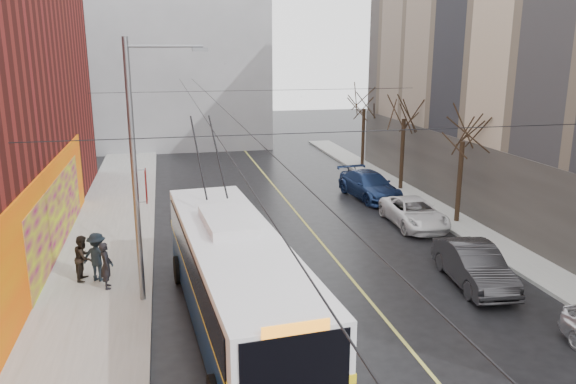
% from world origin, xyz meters
% --- Properties ---
extents(sidewalk_left, '(4.00, 60.00, 0.15)m').
position_xyz_m(sidewalk_left, '(-8.00, 12.00, 0.07)').
color(sidewalk_left, gray).
rests_on(sidewalk_left, ground).
extents(sidewalk_right, '(2.00, 60.00, 0.15)m').
position_xyz_m(sidewalk_right, '(9.00, 12.00, 0.07)').
color(sidewalk_right, gray).
rests_on(sidewalk_right, ground).
extents(lane_line, '(0.12, 50.00, 0.01)m').
position_xyz_m(lane_line, '(1.50, 14.00, 0.00)').
color(lane_line, '#BFB74C').
rests_on(lane_line, ground).
extents(building_far, '(20.50, 12.10, 18.00)m').
position_xyz_m(building_far, '(-6.00, 44.99, 9.02)').
color(building_far, gray).
rests_on(building_far, ground).
extents(streetlight_pole, '(2.65, 0.60, 9.00)m').
position_xyz_m(streetlight_pole, '(-6.14, 10.00, 4.85)').
color(streetlight_pole, slate).
rests_on(streetlight_pole, ground).
extents(catenary_wires, '(18.00, 60.00, 0.22)m').
position_xyz_m(catenary_wires, '(-2.54, 14.77, 6.25)').
color(catenary_wires, black).
extents(tree_near, '(3.20, 3.20, 6.40)m').
position_xyz_m(tree_near, '(9.00, 16.00, 4.98)').
color(tree_near, black).
rests_on(tree_near, ground).
extents(tree_mid, '(3.20, 3.20, 6.68)m').
position_xyz_m(tree_mid, '(9.00, 23.00, 5.25)').
color(tree_mid, black).
rests_on(tree_mid, ground).
extents(tree_far, '(3.20, 3.20, 6.57)m').
position_xyz_m(tree_far, '(9.00, 30.00, 5.14)').
color(tree_far, black).
rests_on(tree_far, ground).
extents(pigeons_flying, '(3.26, 2.85, 1.89)m').
position_xyz_m(pigeons_flying, '(-2.29, 9.69, 7.21)').
color(pigeons_flying, slate).
extents(trolleybus, '(3.70, 12.90, 6.04)m').
position_xyz_m(trolleybus, '(-3.36, 7.49, 1.68)').
color(trolleybus, '#0A1F4B').
rests_on(trolleybus, ground).
extents(parked_car_b, '(2.14, 4.81, 1.53)m').
position_xyz_m(parked_car_b, '(5.80, 8.95, 0.77)').
color(parked_car_b, '#2A292C').
rests_on(parked_car_b, ground).
extents(parked_car_c, '(2.42, 4.94, 1.35)m').
position_xyz_m(parked_car_c, '(6.72, 16.15, 0.67)').
color(parked_car_c, white).
rests_on(parked_car_c, ground).
extents(parked_car_d, '(2.82, 5.53, 1.54)m').
position_xyz_m(parked_car_d, '(6.44, 21.72, 0.77)').
color(parked_car_d, navy).
rests_on(parked_car_d, ground).
extents(following_car, '(2.36, 5.06, 1.68)m').
position_xyz_m(following_car, '(-3.36, 17.41, 0.84)').
color(following_car, '#B8B8BD').
rests_on(following_car, ground).
extents(pedestrian_a, '(0.49, 0.68, 1.74)m').
position_xyz_m(pedestrian_a, '(-7.58, 11.25, 1.02)').
color(pedestrian_a, black).
rests_on(pedestrian_a, sidewalk_left).
extents(pedestrian_b, '(0.77, 0.93, 1.74)m').
position_xyz_m(pedestrian_b, '(-8.48, 12.24, 1.02)').
color(pedestrian_b, black).
rests_on(pedestrian_b, sidewalk_left).
extents(pedestrian_c, '(1.38, 1.15, 1.86)m').
position_xyz_m(pedestrian_c, '(-7.96, 12.05, 1.08)').
color(pedestrian_c, black).
rests_on(pedestrian_c, sidewalk_left).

